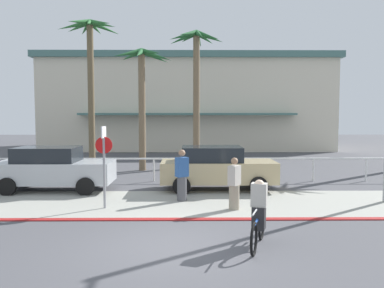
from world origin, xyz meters
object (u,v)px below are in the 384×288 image
cyclist_blue_0 (259,215)px  palm_tree_1 (91,54)px  palm_tree_2 (142,76)px  car_silver_1 (53,168)px  car_tan_2 (217,168)px  stop_sign_bike_lane (104,155)px  pedestrian_0 (234,186)px  palm_tree_3 (196,62)px  pedestrian_1 (182,177)px

cyclist_blue_0 → palm_tree_1: bearing=117.2°
palm_tree_2 → car_silver_1: palm_tree_2 is taller
car_silver_1 → car_tan_2: size_ratio=1.00×
car_silver_1 → cyclist_blue_0: car_silver_1 is taller
palm_tree_2 → cyclist_blue_0: 13.24m
car_silver_1 → cyclist_blue_0: size_ratio=2.52×
palm_tree_2 → stop_sign_bike_lane: bearing=-91.4°
stop_sign_bike_lane → pedestrian_0: stop_sign_bike_lane is taller
stop_sign_bike_lane → palm_tree_2: bearing=88.6°
palm_tree_3 → car_tan_2: bearing=-84.5°
palm_tree_1 → palm_tree_3: 5.95m
pedestrian_1 → palm_tree_1: bearing=119.7°
palm_tree_1 → pedestrian_1: size_ratio=4.71×
palm_tree_2 → car_tan_2: palm_tree_2 is taller
palm_tree_1 → cyclist_blue_0: 16.40m
cyclist_blue_0 → pedestrian_1: pedestrian_1 is taller
palm_tree_3 → pedestrian_1: size_ratio=4.36×
palm_tree_1 → palm_tree_2: size_ratio=1.30×
stop_sign_bike_lane → pedestrian_0: size_ratio=1.59×
stop_sign_bike_lane → palm_tree_3: (3.03, 9.93, 4.20)m
stop_sign_bike_lane → pedestrian_1: bearing=23.0°
cyclist_blue_0 → pedestrian_0: size_ratio=1.08×
palm_tree_3 → car_silver_1: 10.31m
cyclist_blue_0 → palm_tree_3: bearing=94.8°
car_tan_2 → palm_tree_2: bearing=122.7°
stop_sign_bike_lane → pedestrian_0: 4.11m
pedestrian_0 → palm_tree_2: bearing=113.7°
palm_tree_1 → pedestrian_0: (6.89, -10.46, -5.60)m
car_tan_2 → stop_sign_bike_lane: bearing=-140.8°
car_silver_1 → pedestrian_0: 7.27m
palm_tree_2 → cyclist_blue_0: palm_tree_2 is taller
stop_sign_bike_lane → cyclist_blue_0: stop_sign_bike_lane is taller
palm_tree_2 → palm_tree_3: bearing=27.4°
stop_sign_bike_lane → cyclist_blue_0: (4.15, -3.44, -0.98)m
pedestrian_0 → pedestrian_1: pedestrian_1 is taller
car_silver_1 → pedestrian_1: size_ratio=2.51×
pedestrian_1 → pedestrian_0: bearing=-36.9°
stop_sign_bike_lane → palm_tree_1: (-2.90, 10.26, 4.66)m
palm_tree_1 → car_tan_2: palm_tree_1 is taller
stop_sign_bike_lane → palm_tree_3: size_ratio=0.34×
stop_sign_bike_lane → palm_tree_1: bearing=105.8°
palm_tree_2 → pedestrian_1: 8.79m
car_tan_2 → pedestrian_1: (-1.32, -2.01, -0.06)m
palm_tree_2 → pedestrian_0: size_ratio=3.94×
stop_sign_bike_lane → palm_tree_3: palm_tree_3 is taller
stop_sign_bike_lane → palm_tree_1: 11.63m
palm_tree_1 → car_silver_1: (0.31, -7.37, -5.47)m
palm_tree_1 → palm_tree_2: 3.84m
palm_tree_3 → car_silver_1: palm_tree_3 is taller
car_tan_2 → pedestrian_1: size_ratio=2.51×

